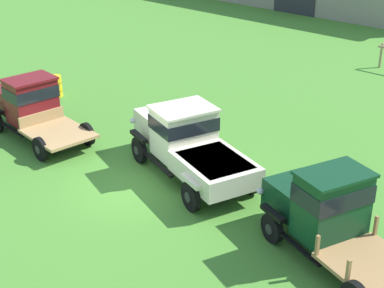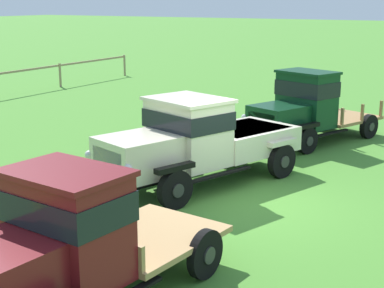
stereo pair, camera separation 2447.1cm
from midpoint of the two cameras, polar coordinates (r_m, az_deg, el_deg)
ground_plane at (r=10.40m, az=31.45°, el=-19.43°), size 240.00×240.00×0.00m
vintage_truck_foreground_near at (r=11.63m, az=4.51°, el=-3.53°), size 5.39×2.45×2.18m
vintage_truck_second_in_line at (r=11.13m, az=38.09°, el=-10.92°), size 5.81×3.57×2.19m
vintage_truck_midrow_center at (r=11.95m, az=64.99°, el=-18.81°), size 5.31×3.43×2.29m
oil_drum_beside_row at (r=15.40m, az=3.72°, el=1.16°), size 0.57×0.57×0.93m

